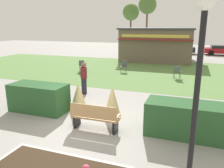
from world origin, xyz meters
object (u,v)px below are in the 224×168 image
object	(u,v)px
tree_left_bg	(131,12)
tree_right_bg	(147,5)
lamppost_near	(199,73)
parked_car_west_slot	(140,47)
trash_bin	(32,96)
cafe_chair_west	(82,65)
parked_car_center_slot	(178,49)
food_kiosk	(157,44)
lamppost_mid	(203,47)
person_strolling	(84,78)
cafe_chair_east	(177,71)
park_bench	(95,117)
parked_car_east_slot	(222,50)
cafe_chair_center	(124,65)
cafe_chair_north	(85,67)

from	to	relation	value
tree_left_bg	tree_right_bg	xyz separation A→B (m)	(3.24, -2.30, 0.87)
lamppost_near	parked_car_west_slot	xyz separation A→B (m)	(-7.22, 26.37, -1.97)
trash_bin	parked_car_west_slot	world-z (taller)	parked_car_west_slot
lamppost_near	trash_bin	world-z (taller)	lamppost_near
cafe_chair_west	parked_car_west_slot	xyz separation A→B (m)	(1.17, 15.18, 0.12)
parked_car_west_slot	tree_right_bg	distance (m)	8.10
cafe_chair_west	tree_right_bg	size ratio (longest dim) A/B	0.11
parked_car_center_slot	tree_right_bg	xyz separation A→B (m)	(-5.39, 5.46, 5.98)
food_kiosk	cafe_chair_west	distance (m)	9.25
food_kiosk	parked_car_center_slot	distance (m)	7.56
lamppost_mid	trash_bin	size ratio (longest dim) A/B	5.22
food_kiosk	parked_car_center_slot	xyz separation A→B (m)	(1.67, 7.30, -1.03)
food_kiosk	cafe_chair_west	xyz separation A→B (m)	(-4.69, -7.89, -1.15)
parked_car_west_slot	food_kiosk	bearing A→B (deg)	-64.28
parked_car_west_slot	tree_left_bg	distance (m)	9.90
trash_bin	person_strolling	world-z (taller)	person_strolling
cafe_chair_east	lamppost_near	bearing A→B (deg)	-84.50
park_bench	lamppost_near	xyz separation A→B (m)	(3.14, -1.85, 2.13)
parked_car_west_slot	tree_right_bg	size ratio (longest dim) A/B	0.53
cafe_chair_east	parked_car_west_slot	distance (m)	16.55
food_kiosk	cafe_chair_east	xyz separation A→B (m)	(2.64, -8.06, -1.15)
cafe_chair_east	tree_left_bg	xyz separation A→B (m)	(-9.60, 23.11, 5.23)
person_strolling	tree_right_bg	bearing A→B (deg)	-91.05
lamppost_near	parked_car_east_slot	bearing A→B (deg)	83.14
lamppost_mid	trash_bin	distance (m)	8.05
lamppost_near	tree_right_bg	xyz separation A→B (m)	(-7.42, 31.83, 4.02)
cafe_chair_west	tree_left_bg	bearing A→B (deg)	95.65
lamppost_near	person_strolling	xyz separation A→B (m)	(-5.44, 5.62, -1.75)
lamppost_mid	cafe_chair_center	xyz separation A→B (m)	(-5.38, 5.84, -2.08)
lamppost_near	person_strolling	distance (m)	8.01
lamppost_mid	cafe_chair_east	bearing A→B (deg)	104.85
lamppost_mid	cafe_chair_center	distance (m)	8.21
cafe_chair_west	cafe_chair_center	distance (m)	3.34
food_kiosk	lamppost_near	bearing A→B (deg)	-79.01
cafe_chair_west	trash_bin	bearing A→B (deg)	-79.89
parked_car_center_slot	person_strolling	bearing A→B (deg)	-99.31
lamppost_mid	parked_car_west_slot	size ratio (longest dim) A/B	0.97
cafe_chair_east	cafe_chair_center	size ratio (longest dim) A/B	1.00
cafe_chair_east	tree_right_bg	distance (m)	22.60
person_strolling	park_bench	bearing A→B (deg)	115.94
tree_right_bg	food_kiosk	bearing A→B (deg)	-73.76
park_bench	cafe_chair_north	distance (m)	9.78
cafe_chair_center	person_strolling	bearing A→B (deg)	-92.62
lamppost_near	trash_bin	distance (m)	8.08
parked_car_center_slot	tree_left_bg	xyz separation A→B (m)	(-8.63, 7.75, 5.11)
park_bench	cafe_chair_west	bearing A→B (deg)	119.35
park_bench	lamppost_mid	bearing A→B (deg)	51.65
cafe_chair_center	parked_car_west_slot	size ratio (longest dim) A/B	0.21
trash_bin	cafe_chair_center	world-z (taller)	cafe_chair_center
lamppost_mid	cafe_chair_east	size ratio (longest dim) A/B	4.65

